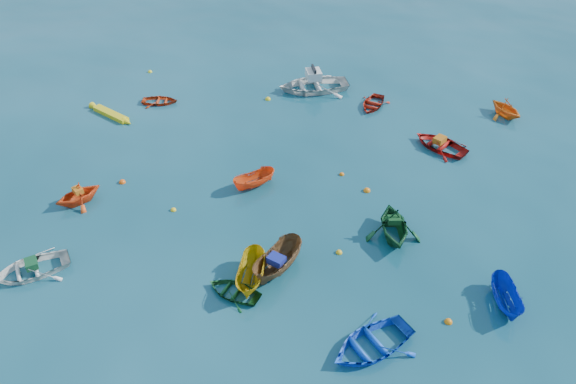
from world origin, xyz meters
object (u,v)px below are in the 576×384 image
Objects in this scene: motorboat_white at (313,90)px; kayak_yellow at (111,116)px; dinghy_blue_se at (371,348)px; dinghy_white_near at (32,272)px.

kayak_yellow is at bearing -84.69° from motorboat_white.
dinghy_blue_se reaches higher than kayak_yellow.
motorboat_white is (0.76, 22.74, 0.00)m from dinghy_white_near.
motorboat_white is (-14.13, 17.40, 0.00)m from dinghy_blue_se.
motorboat_white is at bearing 152.21° from dinghy_blue_se.
dinghy_blue_se is (14.89, 5.33, 0.00)m from dinghy_white_near.
kayak_yellow is (-8.23, 11.83, 0.00)m from dinghy_white_near.
dinghy_blue_se is 0.98× the size of kayak_yellow.
dinghy_white_near is 0.69× the size of motorboat_white.
dinghy_blue_se is 0.74× the size of motorboat_white.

